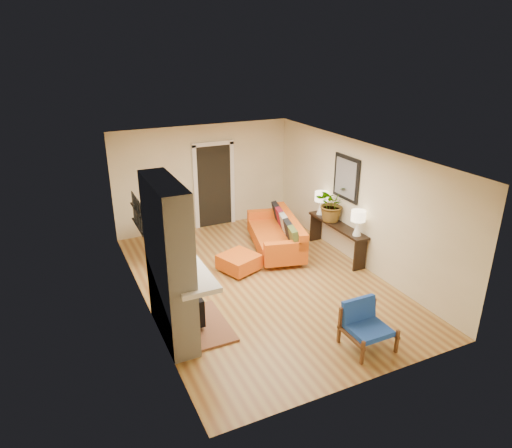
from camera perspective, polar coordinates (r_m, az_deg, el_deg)
The scene contains 10 objects.
room_shell at distance 11.16m, azimuth -2.54°, elevation 5.15°, with size 6.50×6.50×6.50m.
fireplace at distance 7.17m, azimuth -10.48°, elevation -5.11°, with size 1.09×1.68×2.60m.
sofa at distance 10.37m, azimuth 2.87°, elevation -1.29°, with size 1.43×2.31×0.85m.
ottoman at distance 9.48m, azimuth -2.13°, elevation -4.73°, with size 0.91×0.91×0.36m.
blue_chair at distance 7.44m, azimuth 13.43°, elevation -11.88°, with size 0.69×0.68×0.72m.
dining_table at distance 10.17m, azimuth -11.40°, elevation -0.90°, with size 0.70×1.66×0.90m.
console_table at distance 10.21m, azimuth 10.10°, elevation -0.77°, with size 0.34×1.85×0.72m.
lamp_near at distance 9.52m, azimuth 12.63°, elevation 0.49°, with size 0.30×0.30×0.54m.
lamp_far at distance 10.57m, azimuth 8.14°, elevation 2.97°, with size 0.30×0.30×0.54m.
houseplant at distance 10.20m, azimuth 9.44°, elevation 2.61°, with size 0.74×0.64×0.82m, color #1E5919.
Camera 1 is at (-3.51, -7.23, 4.45)m, focal length 32.00 mm.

